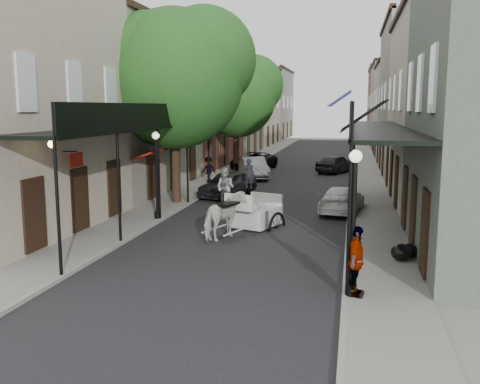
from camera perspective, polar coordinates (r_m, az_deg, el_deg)
The scene contains 24 objects.
ground at distance 16.55m, azimuth -2.71°, elevation -8.02°, with size 140.00×140.00×0.00m, color gray.
road at distance 35.86m, azimuth 5.40°, elevation 1.24°, with size 8.00×90.00×0.01m, color black.
sidewalk_left at distance 36.75m, azimuth -2.37°, elevation 1.55°, with size 2.20×90.00×0.12m, color gray.
sidewalk_right at distance 35.63m, azimuth 13.41°, elevation 1.07°, with size 2.20×90.00×0.12m, color gray.
building_row_left at distance 47.03m, azimuth -3.67°, elevation 9.52°, with size 5.00×80.00×10.50m, color #BAAE95.
building_row_right at distance 45.53m, azimuth 17.95°, elevation 9.12°, with size 5.00×80.00×10.50m, color gray.
gallery_left at distance 23.97m, azimuth -9.71°, elevation 7.01°, with size 2.20×18.05×4.88m.
gallery_right at distance 22.30m, azimuth 14.00°, elevation 6.72°, with size 2.20×18.05×4.88m.
tree_near at distance 26.82m, azimuth -6.07°, elevation 12.49°, with size 7.31×6.80×9.63m.
tree_far at distance 40.34m, azimuth 0.12°, elevation 10.45°, with size 6.45×6.00×8.61m.
lamppost_right_near at distance 13.59m, azimuth 12.00°, elevation -3.07°, with size 0.32×0.32×3.71m.
lamppost_left at distance 22.97m, azimuth -8.87°, elevation 1.93°, with size 0.32×0.32×3.71m.
lamppost_right_far at distance 33.42m, azimuth 12.06°, elevation 4.04°, with size 0.32×0.32×3.71m.
horse at distance 19.80m, azimuth -1.56°, elevation -2.58°, with size 0.93×2.04×1.73m, color beige.
carriage at distance 22.02m, azimuth 2.24°, elevation -0.72°, with size 2.33×2.88×2.89m.
pedestrian_walking at distance 26.03m, azimuth -1.57°, elevation 0.46°, with size 0.94×0.73×1.94m, color #9C9E95.
pedestrian_sidewalk_left at distance 33.99m, azimuth -3.39°, elevation 2.40°, with size 1.04×0.60×1.62m, color gray.
pedestrian_sidewalk_right at distance 13.84m, azimuth 12.28°, elevation -7.24°, with size 1.06×0.44×1.81m, color gray.
car_left_near at distance 29.18m, azimuth -1.30°, elevation 0.89°, with size 1.68×4.18×1.42m, color black.
car_left_mid at distance 36.66m, azimuth 1.46°, elevation 2.58°, with size 1.54×4.40×1.45m, color #A4A4AA.
car_left_far at distance 42.06m, azimuth 1.45°, elevation 3.35°, with size 2.25×4.88×1.36m, color black.
car_right_near at distance 25.25m, azimuth 10.81°, elevation -0.80°, with size 1.69×4.16×1.21m, color silver.
car_right_far at distance 40.47m, azimuth 10.17°, elevation 3.00°, with size 1.62×4.03×1.37m, color black.
trash_bags at distance 17.64m, azimuth 17.13°, elevation -6.09°, with size 0.89×1.04×0.53m.
Camera 1 is at (4.03, -15.30, 4.86)m, focal length 40.00 mm.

